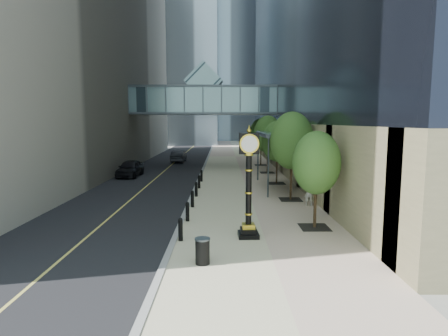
{
  "coord_description": "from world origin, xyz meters",
  "views": [
    {
      "loc": [
        -0.87,
        -14.7,
        5.21
      ],
      "look_at": [
        -0.8,
        5.22,
        2.71
      ],
      "focal_mm": 30.0,
      "sensor_mm": 36.0,
      "label": 1
    }
  ],
  "objects_px": {
    "car_far": "(179,156)",
    "street_clock": "(249,191)",
    "pedestrian": "(309,192)",
    "car_near": "(130,168)",
    "trash_bin": "(203,252)"
  },
  "relations": [
    {
      "from": "car_far",
      "to": "street_clock",
      "type": "bearing_deg",
      "value": 103.3
    },
    {
      "from": "street_clock",
      "to": "pedestrian",
      "type": "relative_size",
      "value": 2.98
    },
    {
      "from": "street_clock",
      "to": "car_near",
      "type": "xyz_separation_m",
      "value": [
        -9.87,
        18.68,
        -1.35
      ]
    },
    {
      "from": "street_clock",
      "to": "pedestrian",
      "type": "height_order",
      "value": "street_clock"
    },
    {
      "from": "pedestrian",
      "to": "car_near",
      "type": "relative_size",
      "value": 0.35
    },
    {
      "from": "pedestrian",
      "to": "street_clock",
      "type": "bearing_deg",
      "value": 59.32
    },
    {
      "from": "pedestrian",
      "to": "car_far",
      "type": "bearing_deg",
      "value": -63.62
    },
    {
      "from": "street_clock",
      "to": "car_far",
      "type": "xyz_separation_m",
      "value": [
        -6.75,
        31.18,
        -1.4
      ]
    },
    {
      "from": "car_near",
      "to": "car_far",
      "type": "relative_size",
      "value": 1.04
    },
    {
      "from": "trash_bin",
      "to": "car_far",
      "type": "height_order",
      "value": "car_far"
    },
    {
      "from": "pedestrian",
      "to": "car_far",
      "type": "height_order",
      "value": "pedestrian"
    },
    {
      "from": "car_near",
      "to": "street_clock",
      "type": "bearing_deg",
      "value": -60.71
    },
    {
      "from": "car_near",
      "to": "car_far",
      "type": "distance_m",
      "value": 12.88
    },
    {
      "from": "trash_bin",
      "to": "pedestrian",
      "type": "distance_m",
      "value": 11.21
    },
    {
      "from": "car_near",
      "to": "car_far",
      "type": "height_order",
      "value": "car_near"
    }
  ]
}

